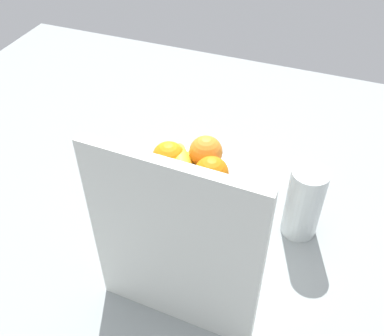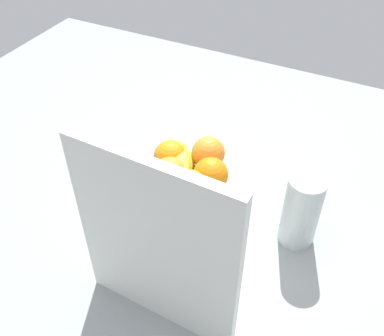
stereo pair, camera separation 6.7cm
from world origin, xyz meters
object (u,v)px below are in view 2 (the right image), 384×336
Objects in this scene: orange_center at (171,157)px; banana_bunch at (181,172)px; orange_front_left at (211,175)px; cutting_board at (156,249)px; thermos_tumbler at (301,211)px; orange_front_right at (208,153)px; orange_back_left at (170,174)px; orange_back_right at (190,188)px; fruit_bowl at (192,192)px.

banana_bunch is at bearing 143.82° from orange_center.
orange_front_left is 1.00× the size of orange_center.
cutting_board is at bearing 109.69° from banana_bunch.
orange_front_left is 19.73cm from thermos_tumbler.
orange_front_right is 1.00× the size of orange_back_left.
orange_front_left is 5.79cm from orange_back_right.
orange_center is 1.00× the size of orange_back_right.
orange_front_right is 8.22cm from banana_bunch.
thermos_tumbler is at bearing 177.61° from orange_center.
orange_front_left is at bearing 172.00° from orange_center.
orange_center is (5.97, -1.48, 6.84)cm from fruit_bowl.
orange_back_right is at bearing 162.02° from orange_back_left.
orange_center is at bearing -40.09° from orange_back_right.
orange_front_right is 0.43× the size of banana_bunch.
orange_back_left is 0.43× the size of banana_bunch.
orange_center is at bearing 34.78° from orange_front_right.
orange_back_left is at bearing 66.99° from orange_front_right.
banana_bunch is (2.92, 7.66, -0.65)cm from orange_front_right.
cutting_board reaches higher than thermos_tumbler.
orange_front_right and orange_center have the same top height.
orange_front_left is 28.40cm from cutting_board.
orange_back_right reaches higher than fruit_bowl.
fruit_bowl is at bearing 0.45° from orange_front_left.
orange_back_left is 27.57cm from thermos_tumbler.
orange_back_left is (4.17, 9.83, 0.00)cm from orange_front_right.
cutting_board is (-9.18, 25.64, 8.72)cm from banana_bunch.
orange_back_left is (3.27, 3.58, 6.84)cm from fruit_bowl.
cutting_board is (-13.12, 28.53, 8.07)cm from orange_center.
orange_center is 0.21× the size of cutting_board.
orange_center is at bearing -36.18° from banana_bunch.
orange_front_left is at bearing -167.21° from banana_bunch.
thermos_tumbler reaches higher than orange_front_right.
fruit_bowl is at bearing -68.30° from orange_back_right.
banana_bunch is (2.02, 1.41, 6.19)cm from fruit_bowl.
fruit_bowl is at bearing -132.44° from orange_back_left.
thermos_tumbler is (-23.98, -0.23, 5.13)cm from fruit_bowl.
cutting_board is at bearing 95.98° from orange_front_left.
banana_bunch is at bearing -67.94° from cutting_board.
banana_bunch is at bearing 34.84° from fruit_bowl.
banana_bunch is at bearing 12.79° from orange_front_left.
orange_back_left is at bearing -63.68° from cutting_board.
orange_front_left is at bearing -112.33° from orange_back_right.
orange_front_right is at bearing -84.00° from orange_back_right.
thermos_tumbler reaches higher than banana_bunch.
cutting_board reaches higher than fruit_bowl.
orange_back_left is 0.21× the size of cutting_board.
orange_front_left is at bearing 118.80° from orange_front_right.
orange_front_right is at bearing -113.01° from orange_back_left.
cutting_board is (-5.04, 21.72, 8.07)cm from orange_back_right.
cutting_board reaches higher than orange_center.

